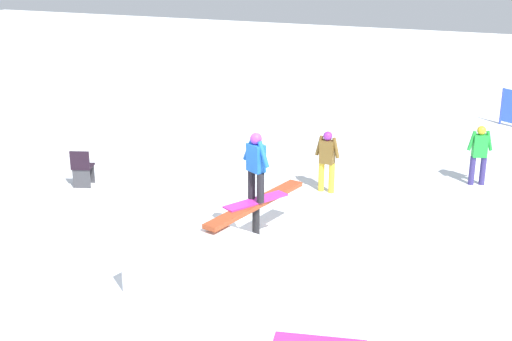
# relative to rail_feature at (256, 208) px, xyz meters

# --- Properties ---
(ground_plane) EXTENTS (60.00, 60.00, 0.00)m
(ground_plane) POSITION_rel_rail_feature_xyz_m (0.00, 0.00, -0.77)
(ground_plane) COLOR white
(rail_feature) EXTENTS (2.72, 0.98, 0.90)m
(rail_feature) POSITION_rel_rail_feature_xyz_m (0.00, 0.00, 0.00)
(rail_feature) COLOR black
(rail_feature) RESTS_ON ground
(snow_kicker_ramp) EXTENTS (2.13, 1.92, 0.75)m
(snow_kicker_ramp) POSITION_rel_rail_feature_xyz_m (-1.72, 0.46, -0.39)
(snow_kicker_ramp) COLOR white
(snow_kicker_ramp) RESTS_ON ground
(main_rider_on_rail) EXTENTS (1.27, 0.91, 1.30)m
(main_rider_on_rail) POSITION_rel_rail_feature_xyz_m (0.00, 0.00, 0.77)
(main_rider_on_rail) COLOR #CF2BA5
(main_rider_on_rail) RESTS_ON rail_feature
(bystander_green) EXTENTS (0.29, 0.57, 1.39)m
(bystander_green) POSITION_rel_rail_feature_xyz_m (4.92, -3.58, 0.02)
(bystander_green) COLOR navy
(bystander_green) RESTS_ON ground
(bystander_brown) EXTENTS (0.23, 0.58, 1.40)m
(bystander_brown) POSITION_rel_rail_feature_xyz_m (3.25, -0.46, 0.02)
(bystander_brown) COLOR yellow
(bystander_brown) RESTS_ON ground
(folding_chair) EXTENTS (0.55, 0.55, 0.88)m
(folding_chair) POSITION_rel_rail_feature_xyz_m (1.65, 4.83, -0.35)
(folding_chair) COLOR #3F3F44
(folding_chair) RESTS_ON ground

